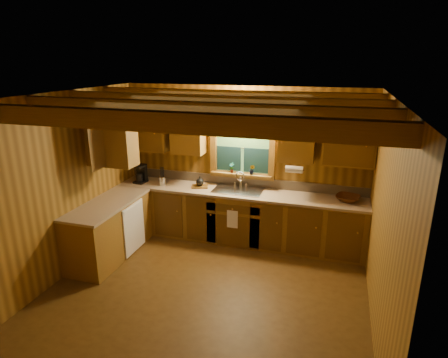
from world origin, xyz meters
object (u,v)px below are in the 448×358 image
cutting_board (200,186)px  wicker_basket (348,198)px  sink (238,193)px  coffee_maker (141,173)px

cutting_board → wicker_basket: (2.43, 0.04, 0.03)m
wicker_basket → sink: bearing=-179.0°
coffee_maker → wicker_basket: size_ratio=0.90×
sink → coffee_maker: coffee_maker is taller
sink → wicker_basket: 1.76m
coffee_maker → cutting_board: (1.11, 0.04, -0.15)m
sink → coffee_maker: bearing=-178.2°
cutting_board → sink: bearing=-16.0°
cutting_board → wicker_basket: size_ratio=0.76×
sink → wicker_basket: (1.76, 0.03, 0.09)m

